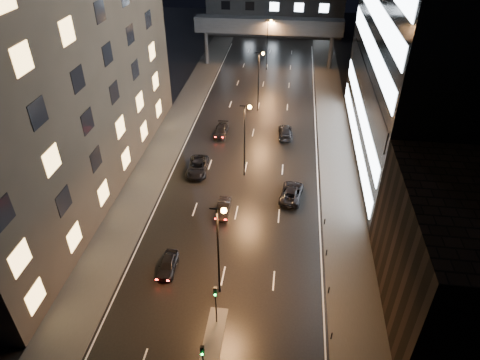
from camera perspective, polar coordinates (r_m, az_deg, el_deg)
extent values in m
plane|color=black|center=(67.15, 1.76, 6.33)|extent=(160.00, 160.00, 0.00)
cube|color=#383533|center=(65.03, -9.75, 4.88)|extent=(5.00, 110.00, 0.15)
cube|color=#383533|center=(62.96, 12.72, 3.44)|extent=(5.00, 110.00, 0.15)
cube|color=#2D2319|center=(52.48, -26.53, 18.27)|extent=(15.00, 48.00, 40.00)
cube|color=black|center=(40.74, 26.68, -9.19)|extent=(10.00, 18.00, 12.00)
cube|color=#333335|center=(92.08, 3.82, 19.87)|extent=(30.00, 3.00, 3.00)
cylinder|color=#333335|center=(95.09, -4.50, 17.18)|extent=(0.80, 0.80, 7.00)
cylinder|color=#333335|center=(93.63, 11.99, 16.29)|extent=(0.80, 0.80, 7.00)
cube|color=#383533|center=(38.29, -3.79, -21.35)|extent=(1.60, 8.00, 0.15)
cylinder|color=black|center=(38.28, -3.21, -16.75)|extent=(0.12, 0.12, 3.50)
cube|color=black|center=(36.59, -3.32, -14.60)|extent=(0.28, 0.22, 0.90)
sphere|color=#0CFF33|center=(36.71, -3.34, -15.05)|extent=(0.18, 0.18, 0.18)
cube|color=black|center=(33.33, -5.06, -21.69)|extent=(0.28, 0.22, 0.90)
sphere|color=#0CFF33|center=(33.49, -5.08, -22.15)|extent=(0.18, 0.18, 0.18)
cylinder|color=black|center=(39.11, 12.09, -19.73)|extent=(0.12, 0.12, 0.90)
cylinder|color=black|center=(42.24, 11.74, -14.24)|extent=(0.12, 0.12, 0.90)
cylinder|color=black|center=(45.70, 11.45, -9.54)|extent=(0.12, 0.12, 0.90)
cylinder|color=black|center=(49.43, 11.22, -5.53)|extent=(0.12, 0.12, 0.90)
cylinder|color=black|center=(38.33, -2.90, -9.75)|extent=(0.18, 0.18, 10.00)
cylinder|color=black|center=(35.02, -3.14, -3.88)|extent=(1.20, 0.12, 0.12)
sphere|color=#FF9E38|center=(35.00, -2.16, -4.09)|extent=(0.50, 0.50, 0.50)
cylinder|color=black|center=(54.28, 0.60, 5.04)|extent=(0.18, 0.18, 10.00)
cylinder|color=black|center=(52.00, 0.63, 9.84)|extent=(1.20, 0.12, 0.12)
sphere|color=#FF9E38|center=(51.99, 1.30, 9.71)|extent=(0.50, 0.50, 0.50)
cylinder|color=black|center=(72.28, 2.47, 12.81)|extent=(0.18, 0.18, 10.00)
cylinder|color=black|center=(70.58, 2.58, 16.59)|extent=(1.20, 0.12, 0.12)
sphere|color=#FF9E38|center=(70.57, 3.08, 16.48)|extent=(0.50, 0.50, 0.50)
cylinder|color=black|center=(91.11, 3.64, 17.43)|extent=(0.18, 0.18, 10.00)
cylinder|color=black|center=(89.77, 3.76, 20.48)|extent=(1.20, 0.12, 0.12)
sphere|color=#FF9E38|center=(89.76, 4.17, 20.40)|extent=(0.50, 0.50, 0.50)
imported|color=black|center=(43.94, -9.58, -11.06)|extent=(1.73, 4.03, 1.36)
imported|color=black|center=(50.14, -2.22, -3.77)|extent=(1.52, 4.11, 1.34)
imported|color=black|center=(57.50, -5.65, 1.77)|extent=(2.95, 5.67, 1.53)
imported|color=black|center=(66.23, -2.53, 6.56)|extent=(1.96, 4.71, 1.36)
imported|color=black|center=(52.84, 6.89, -1.64)|extent=(3.13, 5.64, 1.49)
imported|color=black|center=(66.15, 6.06, 6.40)|extent=(2.38, 5.20, 1.48)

